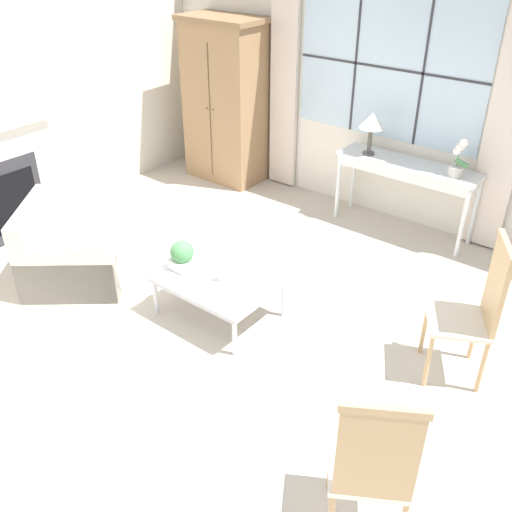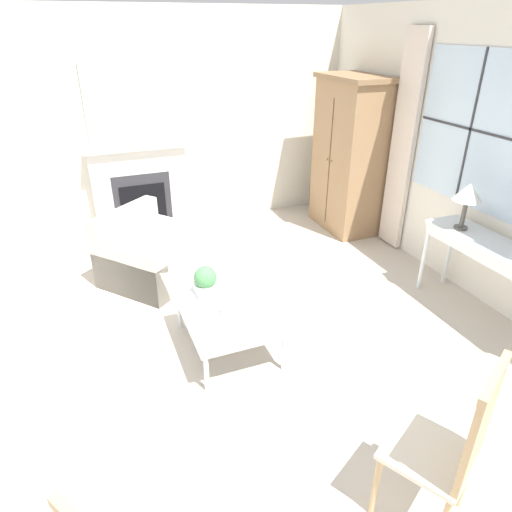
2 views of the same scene
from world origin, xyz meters
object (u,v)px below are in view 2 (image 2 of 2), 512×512
object	(u,v)px
potted_plant_small	(206,280)
table_lamp	(468,194)
armoire	(348,156)
side_chair_wooden	(454,443)
pillar_candle	(226,309)
coffee_table	(228,313)
armchair_upholstered	(151,257)
console_table	(499,256)
fireplace	(140,181)

from	to	relation	value
potted_plant_small	table_lamp	bearing A→B (deg)	80.73
armoire	side_chair_wooden	distance (m)	4.34
side_chair_wooden	pillar_candle	distance (m)	2.00
potted_plant_small	coffee_table	bearing A→B (deg)	15.98
armchair_upholstered	potted_plant_small	xyz separation A→B (m)	(1.16, 0.31, 0.26)
console_table	table_lamp	world-z (taller)	table_lamp
console_table	table_lamp	xyz separation A→B (m)	(-0.45, -0.04, 0.45)
armoire	pillar_candle	xyz separation A→B (m)	(2.05, -2.41, -0.55)
table_lamp	potted_plant_small	distance (m)	2.59
table_lamp	armoire	bearing A→B (deg)	-179.55
pillar_candle	armoire	bearing A→B (deg)	130.41
fireplace	pillar_candle	bearing A→B (deg)	4.17
side_chair_wooden	potted_plant_small	size ratio (longest dim) A/B	4.43
potted_plant_small	console_table	bearing A→B (deg)	71.22
armoire	pillar_candle	size ratio (longest dim) A/B	14.14
fireplace	coffee_table	bearing A→B (deg)	5.09
side_chair_wooden	pillar_candle	world-z (taller)	side_chair_wooden
fireplace	pillar_candle	world-z (taller)	fireplace
fireplace	potted_plant_small	world-z (taller)	fireplace
table_lamp	coffee_table	xyz separation A→B (m)	(-0.08, -2.39, -0.79)
armchair_upholstered	armoire	bearing A→B (deg)	99.87
armoire	side_chair_wooden	bearing A→B (deg)	-24.26
armchair_upholstered	potted_plant_small	distance (m)	1.23
side_chair_wooden	console_table	bearing A→B (deg)	127.98
fireplace	console_table	distance (m)	4.33
armoire	table_lamp	distance (m)	2.06
console_table	armchair_upholstered	distance (m)	3.51
side_chair_wooden	pillar_candle	xyz separation A→B (m)	(-1.88, -0.64, -0.18)
table_lamp	coffee_table	world-z (taller)	table_lamp
potted_plant_small	pillar_candle	size ratio (longest dim) A/B	1.83
fireplace	armoire	distance (m)	2.79
armchair_upholstered	potted_plant_small	size ratio (longest dim) A/B	4.94
side_chair_wooden	coffee_table	bearing A→B (deg)	-163.08
fireplace	potted_plant_small	bearing A→B (deg)	3.64
fireplace	armchair_upholstered	world-z (taller)	fireplace
pillar_candle	potted_plant_small	bearing A→B (deg)	-172.53
console_table	potted_plant_small	xyz separation A→B (m)	(-0.86, -2.52, -0.18)
table_lamp	armchair_upholstered	xyz separation A→B (m)	(-1.57, -2.79, -0.89)
side_chair_wooden	fireplace	bearing A→B (deg)	-169.98
armchair_upholstered	side_chair_wooden	world-z (taller)	side_chair_wooden
table_lamp	potted_plant_small	xyz separation A→B (m)	(-0.41, -2.48, -0.63)
armoire	coffee_table	world-z (taller)	armoire
table_lamp	side_chair_wooden	size ratio (longest dim) A/B	0.40
console_table	side_chair_wooden	size ratio (longest dim) A/B	1.32
coffee_table	pillar_candle	distance (m)	0.13
armoire	table_lamp	xyz separation A→B (m)	(2.05, 0.02, 0.14)
console_table	pillar_candle	xyz separation A→B (m)	(-0.45, -2.47, -0.25)
armoire	armchair_upholstered	world-z (taller)	armoire
armoire	potted_plant_small	bearing A→B (deg)	-56.25
coffee_table	armchair_upholstered	bearing A→B (deg)	-164.95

